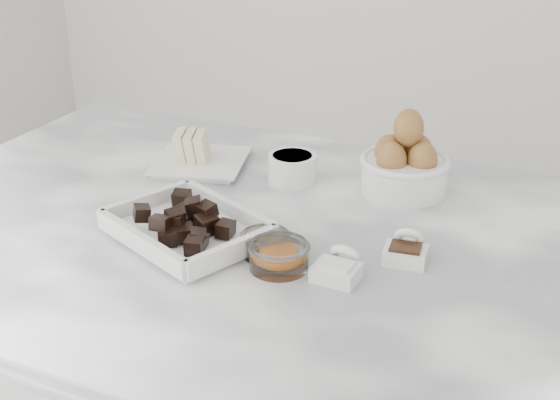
% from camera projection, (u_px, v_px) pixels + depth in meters
% --- Properties ---
extents(marble_slab, '(1.20, 0.80, 0.04)m').
position_uv_depth(marble_slab, '(259.00, 242.00, 1.16)').
color(marble_slab, white).
rests_on(marble_slab, cabinet).
extents(chocolate_dish, '(0.27, 0.24, 0.06)m').
position_uv_depth(chocolate_dish, '(187.00, 223.00, 1.12)').
color(chocolate_dish, white).
rests_on(chocolate_dish, marble_slab).
extents(butter_plate, '(0.19, 0.19, 0.06)m').
position_uv_depth(butter_plate, '(199.00, 156.00, 1.36)').
color(butter_plate, white).
rests_on(butter_plate, marble_slab).
extents(sugar_ramekin, '(0.08, 0.08, 0.05)m').
position_uv_depth(sugar_ramekin, '(292.00, 167.00, 1.30)').
color(sugar_ramekin, white).
rests_on(sugar_ramekin, marble_slab).
extents(egg_bowl, '(0.15, 0.15, 0.14)m').
position_uv_depth(egg_bowl, '(405.00, 165.00, 1.26)').
color(egg_bowl, white).
rests_on(egg_bowl, marble_slab).
extents(honey_bowl, '(0.07, 0.07, 0.03)m').
position_uv_depth(honey_bowl, '(266.00, 244.00, 1.08)').
color(honey_bowl, white).
rests_on(honey_bowl, marble_slab).
extents(zest_bowl, '(0.08, 0.08, 0.04)m').
position_uv_depth(zest_bowl, '(279.00, 255.00, 1.04)').
color(zest_bowl, white).
rests_on(zest_bowl, marble_slab).
extents(vanilla_spoon, '(0.06, 0.08, 0.04)m').
position_uv_depth(vanilla_spoon, '(406.00, 250.00, 1.06)').
color(vanilla_spoon, white).
rests_on(vanilla_spoon, marble_slab).
extents(salt_spoon, '(0.06, 0.07, 0.04)m').
position_uv_depth(salt_spoon, '(338.00, 267.00, 1.02)').
color(salt_spoon, white).
rests_on(salt_spoon, marble_slab).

